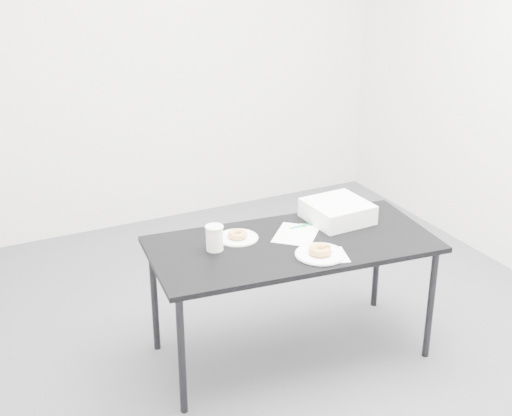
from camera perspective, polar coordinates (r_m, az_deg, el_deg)
name	(u,v)px	position (r m, az deg, el deg)	size (l,w,h in m)	color
floor	(259,343)	(4.22, 0.27, -10.77)	(4.00, 4.00, 0.00)	#4A4A4F
wall_back	(138,53)	(5.47, -9.39, 12.14)	(4.00, 0.02, 2.70)	silver
table	(292,251)	(3.83, 2.92, -3.44)	(1.59, 0.87, 0.69)	black
scorecard	(296,234)	(3.89, 3.22, -2.11)	(0.21, 0.27, 0.00)	white
logo_patch	(303,225)	(4.00, 3.77, -1.40)	(0.04, 0.04, 0.00)	green
pen	(300,226)	(3.98, 3.57, -1.46)	(0.01, 0.01, 0.13)	#0B8271
napkin	(329,256)	(3.67, 5.85, -3.81)	(0.18, 0.18, 0.00)	white
plate_near	(320,254)	(3.67, 5.16, -3.70)	(0.26, 0.26, 0.01)	white
donut_near	(320,250)	(3.66, 5.17, -3.37)	(0.12, 0.12, 0.04)	#D68243
plate_far	(238,238)	(3.84, -1.48, -2.40)	(0.22, 0.22, 0.01)	white
donut_far	(238,234)	(3.83, -1.48, -2.12)	(0.10, 0.10, 0.03)	#D68243
coffee_cup	(215,238)	(3.70, -3.34, -2.40)	(0.09, 0.09, 0.13)	white
cup_lid	(326,222)	(4.05, 5.65, -1.13)	(0.08, 0.08, 0.01)	white
bakery_box	(337,211)	(4.07, 6.53, -0.25)	(0.33, 0.33, 0.11)	white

